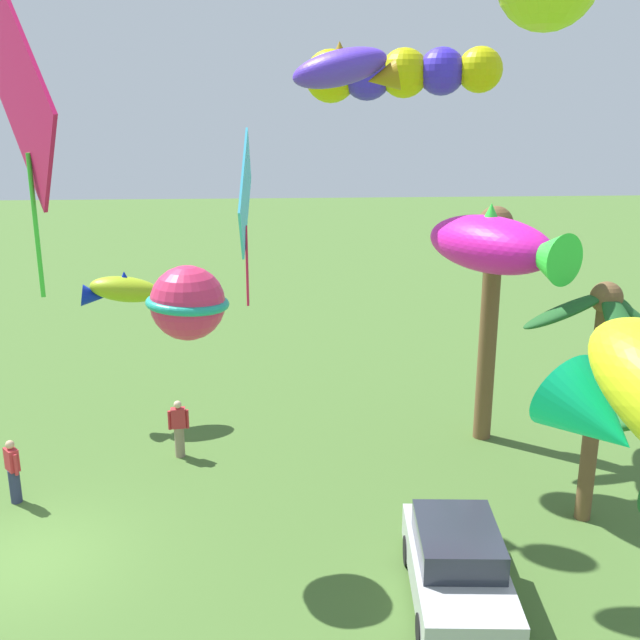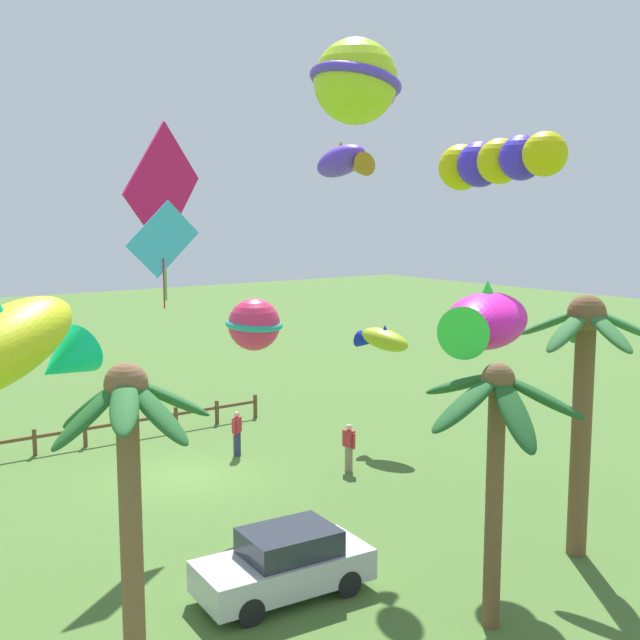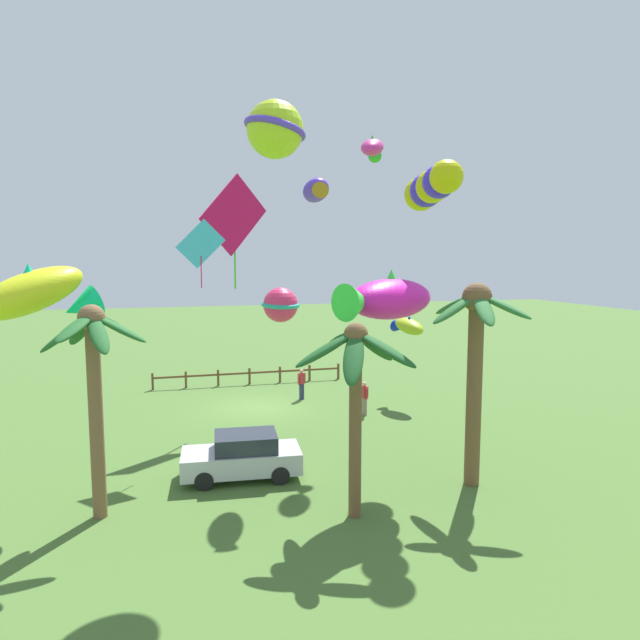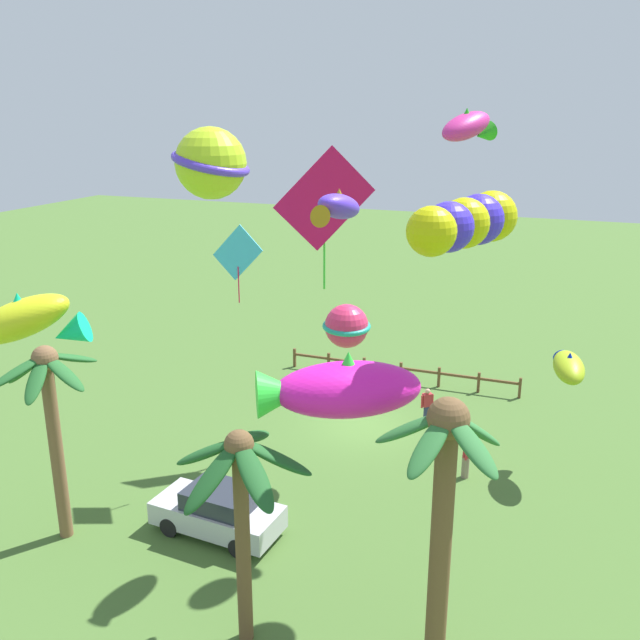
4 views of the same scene
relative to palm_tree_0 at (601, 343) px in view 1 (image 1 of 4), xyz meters
The scene contains 13 objects.
ground_plane 12.88m from the palm_tree_0, 85.70° to the right, with size 120.00×120.00×0.00m, color #476B2D.
palm_tree_0 is the anchor object (origin of this frame).
palm_tree_2 4.52m from the palm_tree_0, 165.56° to the right, with size 3.01×3.27×6.53m.
parked_car_0 5.67m from the palm_tree_0, 52.63° to the right, with size 4.02×2.00×1.51m.
spectator_0 13.63m from the palm_tree_0, 96.59° to the right, with size 0.45×0.42×1.59m.
spectator_1 10.75m from the palm_tree_0, 111.13° to the right, with size 0.27×0.55×1.59m.
kite_diamond_0 12.12m from the palm_tree_0, 79.19° to the right, with size 3.22×1.93×5.15m.
kite_ball_1 8.70m from the palm_tree_0, 87.12° to the right, with size 2.16×2.17×1.48m.
kite_diamond_2 8.97m from the palm_tree_0, 62.87° to the right, with size 1.87×0.14×2.61m.
kite_tube_3 7.96m from the palm_tree_0, 136.12° to the right, with size 1.96×4.66×1.30m.
kite_fish_5 13.18m from the palm_tree_0, 120.27° to the right, with size 1.41×2.44×1.06m.
kite_fish_7 3.10m from the palm_tree_0, 130.93° to the right, with size 4.10×3.26×1.58m.
kite_fish_8 7.79m from the palm_tree_0, 93.25° to the right, with size 1.14×2.23×1.07m.
Camera 1 is at (13.79, 5.23, 9.14)m, focal length 41.96 mm.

